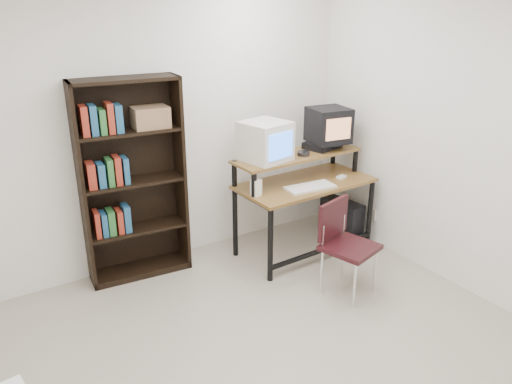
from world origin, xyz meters
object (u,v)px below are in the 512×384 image
crt_tv (329,125)px  school_chair (344,238)px  computer_desk (304,184)px  bookshelf (131,178)px  pc_tower (342,220)px  crt_monitor (265,142)px

crt_tv → school_chair: (-0.56, -0.90, -0.72)m
computer_desk → crt_tv: size_ratio=3.27×
crt_tv → school_chair: crt_tv is taller
computer_desk → crt_tv: bearing=14.1°
school_chair → bookshelf: 1.91m
pc_tower → crt_monitor: bearing=162.6°
crt_monitor → pc_tower: size_ratio=1.03×
crt_monitor → school_chair: 1.15m
pc_tower → school_chair: (-0.69, -0.77, 0.29)m
computer_desk → bookshelf: size_ratio=0.75×
computer_desk → crt_tv: crt_tv is taller
pc_tower → school_chair: school_chair is taller
computer_desk → pc_tower: 0.71m
crt_monitor → computer_desk: bearing=-29.8°
crt_monitor → bookshelf: size_ratio=0.26×
school_chair → bookshelf: size_ratio=0.45×
pc_tower → school_chair: bearing=-139.3°
computer_desk → bookshelf: 1.63m
computer_desk → bookshelf: bookshelf is taller
crt_monitor → crt_tv: bearing=-12.5°
pc_tower → school_chair: 1.07m
crt_monitor → pc_tower: 1.30m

